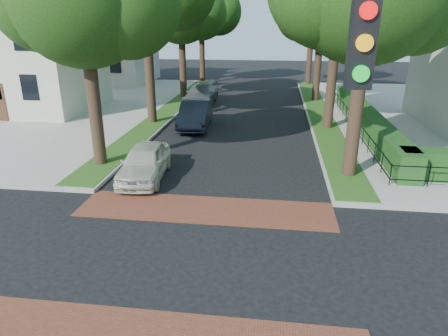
{
  "coord_description": "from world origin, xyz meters",
  "views": [
    {
      "loc": [
        2.29,
        -9.3,
        6.27
      ],
      "look_at": [
        0.67,
        3.2,
        1.6
      ],
      "focal_mm": 32.0,
      "sensor_mm": 36.0,
      "label": 1
    }
  ],
  "objects": [
    {
      "name": "tree_left_far",
      "position": [
        -5.4,
        24.22,
        7.12
      ],
      "size": [
        7.0,
        6.02,
        9.86
      ],
      "color": "black",
      "rests_on": "sidewalk_nw"
    },
    {
      "name": "parked_car_middle",
      "position": [
        -2.61,
        14.57,
        0.81
      ],
      "size": [
        2.05,
        5.04,
        1.63
      ],
      "primitive_type": "imported",
      "rotation": [
        0.0,
        0.0,
        0.07
      ],
      "color": "black",
      "rests_on": "ground"
    },
    {
      "name": "crosswalk_far",
      "position": [
        0.0,
        3.2,
        0.01
      ],
      "size": [
        9.0,
        2.2,
        0.01
      ],
      "primitive_type": "cube",
      "color": "brown",
      "rests_on": "ground"
    },
    {
      "name": "tree_right_far",
      "position": [
        5.6,
        24.22,
        6.91
      ],
      "size": [
        7.25,
        6.23,
        9.74
      ],
      "color": "black",
      "rests_on": "sidewalk_ne"
    },
    {
      "name": "parked_car_rear",
      "position": [
        -3.6,
        21.87,
        0.76
      ],
      "size": [
        2.29,
        5.29,
        1.52
      ],
      "primitive_type": "imported",
      "rotation": [
        0.0,
        0.0,
        -0.03
      ],
      "color": "slate",
      "rests_on": "ground"
    },
    {
      "name": "fence_main_road",
      "position": [
        6.9,
        15.0,
        0.6
      ],
      "size": [
        0.06,
        18.0,
        0.9
      ],
      "primitive_type": null,
      "color": "black",
      "rests_on": "sidewalk_ne"
    },
    {
      "name": "hedge_main_road",
      "position": [
        7.7,
        15.0,
        0.75
      ],
      "size": [
        1.0,
        18.0,
        1.2
      ],
      "primitive_type": "cube",
      "color": "#173B14",
      "rests_on": "sidewalk_ne"
    },
    {
      "name": "tree_right_back",
      "position": [
        5.6,
        33.23,
        7.27
      ],
      "size": [
        7.5,
        6.45,
        10.2
      ],
      "color": "black",
      "rests_on": "sidewalk_ne"
    },
    {
      "name": "grass_strip_ne",
      "position": [
        5.4,
        19.1,
        0.16
      ],
      "size": [
        1.6,
        29.8,
        0.02
      ],
      "primitive_type": "cube",
      "color": "#224A15",
      "rests_on": "sidewalk_ne"
    },
    {
      "name": "parked_car_front",
      "position": [
        -3.03,
        5.84,
        0.72
      ],
      "size": [
        2.03,
        4.35,
        1.44
      ],
      "primitive_type": "imported",
      "rotation": [
        0.0,
        0.0,
        0.08
      ],
      "color": "beige",
      "rests_on": "ground"
    },
    {
      "name": "ground",
      "position": [
        0.0,
        0.0,
        0.0
      ],
      "size": [
        120.0,
        120.0,
        0.0
      ],
      "primitive_type": "plane",
      "color": "black",
      "rests_on": "ground"
    },
    {
      "name": "tree_left_back",
      "position": [
        -5.4,
        33.24,
        7.41
      ],
      "size": [
        7.75,
        6.66,
        10.44
      ],
      "color": "black",
      "rests_on": "sidewalk_nw"
    },
    {
      "name": "house_left_far",
      "position": [
        -15.49,
        31.99,
        5.04
      ],
      "size": [
        10.0,
        9.0,
        10.14
      ],
      "color": "beige",
      "rests_on": "sidewalk_nw"
    },
    {
      "name": "house_left_near",
      "position": [
        -15.49,
        17.99,
        5.04
      ],
      "size": [
        10.0,
        9.0,
        10.14
      ],
      "color": "beige",
      "rests_on": "sidewalk_nw"
    },
    {
      "name": "grass_strip_nw",
      "position": [
        -5.4,
        19.1,
        0.16
      ],
      "size": [
        1.6,
        29.8,
        0.02
      ],
      "primitive_type": "cube",
      "color": "#224A15",
      "rests_on": "sidewalk_nw"
    }
  ]
}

